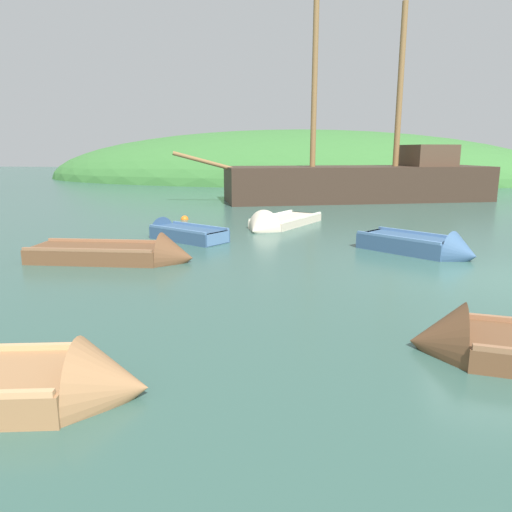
% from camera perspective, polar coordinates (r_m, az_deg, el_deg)
% --- Properties ---
extents(ground_plane, '(120.00, 120.00, 0.00)m').
position_cam_1_polar(ground_plane, '(11.05, 26.94, -2.50)').
color(ground_plane, '#33564C').
extents(shore_hill, '(46.13, 22.12, 8.80)m').
position_cam_1_polar(shore_hill, '(44.59, 4.15, 9.12)').
color(shore_hill, '#387033').
rests_on(shore_hill, ground).
extents(sailing_ship, '(16.05, 8.11, 11.44)m').
position_cam_1_polar(sailing_ship, '(25.96, 12.29, 7.94)').
color(sailing_ship, '#38281E').
rests_on(sailing_ship, ground).
extents(rowboat_far, '(2.58, 4.03, 1.23)m').
position_cam_1_polar(rowboat_far, '(16.52, 2.41, 3.70)').
color(rowboat_far, beige).
rests_on(rowboat_far, ground).
extents(rowboat_portside, '(3.09, 2.65, 1.08)m').
position_cam_1_polar(rowboat_portside, '(12.97, 19.29, 0.88)').
color(rowboat_portside, '#335175').
rests_on(rowboat_portside, ground).
extents(rowboat_outer_left, '(3.98, 1.55, 1.19)m').
position_cam_1_polar(rowboat_outer_left, '(11.85, -15.33, -0.04)').
color(rowboat_outer_left, brown).
rests_on(rowboat_outer_left, ground).
extents(rowboat_center, '(3.07, 2.25, 0.96)m').
position_cam_1_polar(rowboat_center, '(14.57, -9.23, 2.54)').
color(rowboat_center, '#335175').
rests_on(rowboat_center, ground).
extents(buoy_orange, '(0.30, 0.30, 0.30)m').
position_cam_1_polar(buoy_orange, '(18.60, -8.50, 4.32)').
color(buoy_orange, orange).
rests_on(buoy_orange, ground).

